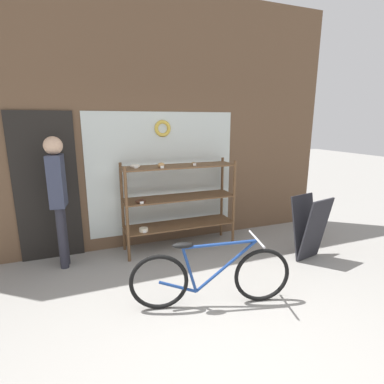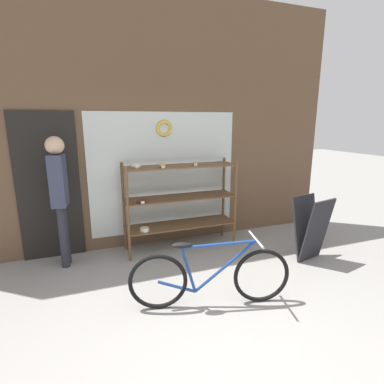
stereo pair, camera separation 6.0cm
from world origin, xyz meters
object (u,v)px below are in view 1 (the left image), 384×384
Objects in this scene: display_case at (177,198)px; bicycle at (211,276)px; pedestrian at (58,192)px; sandwich_board at (310,228)px.

bicycle is at bearing -95.53° from display_case.
display_case is 1.68m from pedestrian.
sandwich_board is at bearing -100.10° from pedestrian.
display_case is at bearing -81.86° from pedestrian.
sandwich_board is (1.64, -1.05, -0.35)m from display_case.
pedestrian reaches higher than sandwich_board.
display_case is 1.87× the size of sandwich_board.
pedestrian is (-3.30, 1.02, 0.59)m from sandwich_board.
pedestrian is at bearing -178.97° from display_case.
display_case is at bearing 134.92° from sandwich_board.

